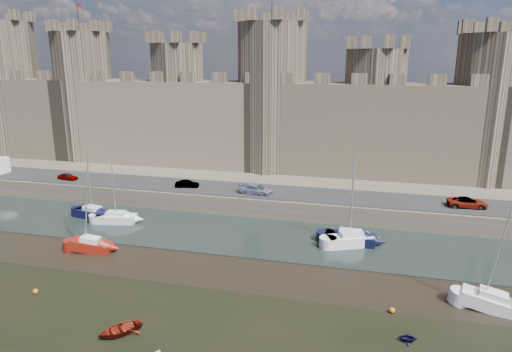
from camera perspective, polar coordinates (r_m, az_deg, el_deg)
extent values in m
cube|color=black|center=(55.20, -5.71, -6.97)|extent=(160.00, 12.00, 0.08)
cube|color=#4C443A|center=(88.10, 2.26, 2.12)|extent=(160.00, 60.00, 2.50)
cube|color=black|center=(63.36, -2.69, -1.65)|extent=(160.00, 7.00, 0.10)
cube|color=#42382B|center=(75.10, 0.38, 6.36)|extent=(100.00, 9.00, 14.00)
cylinder|color=#42382B|center=(97.89, -28.46, 9.50)|extent=(11.00, 11.00, 24.00)
cylinder|color=#42382B|center=(87.99, -20.57, 9.28)|extent=(10.00, 10.00, 22.00)
cylinder|color=black|center=(87.99, -21.39, 18.04)|extent=(0.10, 0.10, 5.00)
cube|color=maroon|center=(87.86, -21.22, 19.25)|extent=(1.00, 0.03, 0.60)
cylinder|color=#42382B|center=(79.27, -9.60, 8.78)|extent=(9.00, 9.00, 20.00)
cylinder|color=#42382B|center=(74.14, 1.91, 9.74)|extent=(11.00, 11.00, 23.00)
cylinder|color=black|center=(74.27, 2.00, 20.57)|extent=(0.10, 0.10, 5.00)
cylinder|color=#42382B|center=(72.61, 14.43, 7.61)|extent=(9.00, 9.00, 19.00)
cylinder|color=#42382B|center=(74.26, 27.00, 7.41)|extent=(10.00, 10.00, 21.00)
imported|color=gray|center=(73.56, -22.48, -0.08)|extent=(3.24, 1.57, 1.06)
imported|color=gray|center=(64.70, -8.61, -1.01)|extent=(3.43, 1.74, 1.08)
imported|color=gray|center=(60.89, 0.05, -1.72)|extent=(4.70, 2.23, 1.32)
imported|color=gray|center=(61.25, 24.93, -3.03)|extent=(4.83, 2.50, 1.30)
cube|color=silver|center=(60.30, -17.09, -5.13)|extent=(5.22, 2.81, 1.01)
cube|color=silver|center=(60.06, -17.14, -4.47)|extent=(2.41, 1.73, 0.46)
cylinder|color=silver|center=(58.95, -17.42, -0.88)|extent=(0.14, 0.14, 8.25)
cube|color=black|center=(63.00, -19.77, -4.47)|extent=(5.21, 2.93, 1.07)
cube|color=silver|center=(62.76, -19.83, -3.79)|extent=(2.42, 1.78, 0.49)
cylinder|color=silver|center=(61.64, -20.16, -0.13)|extent=(0.14, 0.14, 8.78)
cube|color=silver|center=(51.82, 11.63, -7.94)|extent=(5.37, 3.88, 1.18)
cube|color=silver|center=(51.50, 11.68, -7.06)|extent=(2.60, 2.18, 0.54)
cylinder|color=silver|center=(50.03, 11.95, -2.20)|extent=(0.14, 0.14, 9.64)
cube|color=black|center=(52.60, 11.67, -7.67)|extent=(5.59, 2.37, 1.05)
cube|color=silver|center=(52.32, 11.72, -6.89)|extent=(2.51, 1.60, 0.48)
cylinder|color=silver|center=(51.00, 11.95, -2.64)|extent=(0.14, 0.14, 8.60)
cube|color=maroon|center=(52.69, -19.91, -8.28)|extent=(4.67, 2.34, 1.14)
cube|color=silver|center=(52.39, -19.99, -7.44)|extent=(2.14, 1.48, 0.52)
cylinder|color=silver|center=(50.97, -20.41, -2.84)|extent=(0.14, 0.14, 9.31)
cube|color=white|center=(43.70, 27.44, -13.97)|extent=(5.16, 2.88, 1.14)
cube|color=silver|center=(43.33, 27.57, -13.00)|extent=(2.40, 1.75, 0.52)
cylinder|color=silver|center=(41.59, 28.29, -7.55)|extent=(0.14, 0.14, 9.37)
imported|color=maroon|center=(37.73, -16.69, -17.95)|extent=(3.93, 4.11, 0.69)
imported|color=black|center=(37.11, 18.43, -18.68)|extent=(1.50, 1.34, 0.72)
sphere|color=orange|center=(45.92, -25.85, -12.85)|extent=(0.47, 0.47, 0.47)
sphere|color=orange|center=(40.39, 16.64, -15.78)|extent=(0.50, 0.50, 0.50)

